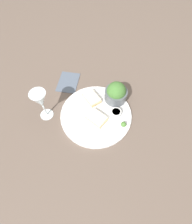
# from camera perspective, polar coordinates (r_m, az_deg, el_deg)

# --- Properties ---
(ground_plane) EXTENTS (4.00, 4.00, 0.00)m
(ground_plane) POSITION_cam_1_polar(r_m,az_deg,el_deg) (0.88, 0.00, -1.14)
(ground_plane) COLOR brown
(dinner_plate) EXTENTS (0.36, 0.36, 0.01)m
(dinner_plate) POSITION_cam_1_polar(r_m,az_deg,el_deg) (0.88, 0.00, -0.91)
(dinner_plate) COLOR white
(dinner_plate) RESTS_ON ground_plane
(salad_bowl) EXTENTS (0.12, 0.12, 0.11)m
(salad_bowl) POSITION_cam_1_polar(r_m,az_deg,el_deg) (0.89, 6.56, 6.21)
(salad_bowl) COLOR #4C5156
(salad_bowl) RESTS_ON dinner_plate
(sauce_ramekin) EXTENTS (0.05, 0.05, 0.03)m
(sauce_ramekin) POSITION_cam_1_polar(r_m,az_deg,el_deg) (0.86, 6.54, -0.27)
(sauce_ramekin) COLOR white
(sauce_ramekin) RESTS_ON dinner_plate
(cheese_toast_near) EXTENTS (0.11, 0.08, 0.03)m
(cheese_toast_near) POSITION_cam_1_polar(r_m,az_deg,el_deg) (0.85, 0.24, -1.97)
(cheese_toast_near) COLOR #D1B27F
(cheese_toast_near) RESTS_ON dinner_plate
(cheese_toast_far) EXTENTS (0.11, 0.10, 0.03)m
(cheese_toast_far) POSITION_cam_1_polar(r_m,az_deg,el_deg) (0.91, -1.37, 4.62)
(cheese_toast_far) COLOR #D1B27F
(cheese_toast_far) RESTS_ON dinner_plate
(wine_glass) EXTENTS (0.07, 0.07, 0.18)m
(wine_glass) POSITION_cam_1_polar(r_m,az_deg,el_deg) (0.82, -17.67, 3.47)
(wine_glass) COLOR silver
(wine_glass) RESTS_ON ground_plane
(garnish) EXTENTS (0.03, 0.03, 0.03)m
(garnish) POSITION_cam_1_polar(r_m,az_deg,el_deg) (0.84, 8.94, -4.13)
(garnish) COLOR #477533
(garnish) RESTS_ON dinner_plate
(napkin) EXTENTS (0.15, 0.17, 0.01)m
(napkin) POSITION_cam_1_polar(r_m,az_deg,el_deg) (1.02, -9.06, 9.66)
(napkin) COLOR #4C5666
(napkin) RESTS_ON ground_plane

